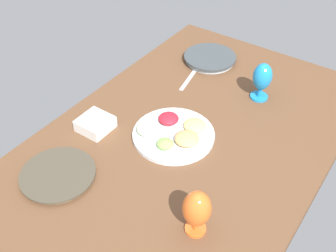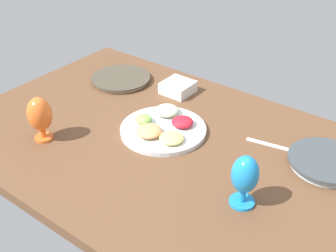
{
  "view_description": "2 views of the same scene",
  "coord_description": "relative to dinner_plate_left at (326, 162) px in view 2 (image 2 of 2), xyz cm",
  "views": [
    {
      "loc": [
        106.17,
        62.85,
        111.17
      ],
      "look_at": [
        5.99,
        -6.97,
        5.48
      ],
      "focal_mm": 44.09,
      "sensor_mm": 36.0,
      "label": 1
    },
    {
      "loc": [
        -81.18,
        104.74,
        92.37
      ],
      "look_at": [
        0.63,
        -2.62,
        5.48
      ],
      "focal_mm": 46.86,
      "sensor_mm": 36.0,
      "label": 2
    }
  ],
  "objects": [
    {
      "name": "fruit_platter",
      "position": [
        57.2,
        16.73,
        0.22
      ],
      "size": [
        32.85,
        32.85,
        5.24
      ],
      "color": "silver",
      "rests_on": "ground_plane"
    },
    {
      "name": "fork_by_left_plate",
      "position": [
        20.45,
        0.27,
        -1.31
      ],
      "size": [
        18.02,
        5.17,
        0.6
      ],
      "primitive_type": "cube",
      "rotation": [
        0.0,
        0.0,
        0.19
      ],
      "color": "silver",
      "rests_on": "ground_plane"
    },
    {
      "name": "ground_plane",
      "position": [
        52.28,
        21.96,
        -3.61
      ],
      "size": [
        160.0,
        104.0,
        4.0
      ],
      "primitive_type": "cube",
      "color": "brown"
    },
    {
      "name": "dinner_plate_right",
      "position": [
        98.77,
        -4.91,
        -0.5
      ],
      "size": [
        27.18,
        27.18,
        2.14
      ],
      "color": "beige",
      "rests_on": "ground_plane"
    },
    {
      "name": "hurricane_glass_orange",
      "position": [
        89.59,
        47.49,
        8.6
      ],
      "size": [
        9.02,
        9.02,
        17.32
      ],
      "color": "orange",
      "rests_on": "ground_plane"
    },
    {
      "name": "hurricane_glass_blue",
      "position": [
        13.73,
        33.58,
        8.78
      ],
      "size": [
        8.34,
        8.34,
        17.51
      ],
      "color": "#1D88D5",
      "rests_on": "ground_plane"
    },
    {
      "name": "dinner_plate_left",
      "position": [
        0.0,
        0.0,
        0.0
      ],
      "size": [
        26.06,
        26.06,
        3.1
      ],
      "color": "silver",
      "rests_on": "ground_plane"
    },
    {
      "name": "square_bowl_white",
      "position": [
        71.25,
        -11.92,
        1.18
      ],
      "size": [
        12.48,
        12.48,
        5.01
      ],
      "color": "white",
      "rests_on": "ground_plane"
    }
  ]
}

